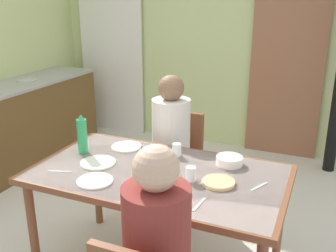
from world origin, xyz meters
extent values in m
plane|color=beige|center=(0.00, 0.00, 0.00)|extent=(6.07, 6.07, 0.00)
cube|color=#C7D68F|center=(0.00, 2.34, 1.27)|extent=(4.28, 0.10, 2.54)
cube|color=#975F41|center=(0.88, 2.26, 1.00)|extent=(0.80, 0.05, 2.00)
cube|color=white|center=(-1.36, 2.24, 1.07)|extent=(0.90, 0.03, 2.13)
cube|color=brown|center=(-1.71, 0.67, 0.43)|extent=(0.60, 2.40, 0.87)
cube|color=#9E9E99|center=(-1.71, 0.67, 0.89)|extent=(0.61, 2.45, 0.03)
cylinder|color=#B7B7BC|center=(-1.71, 1.03, 0.91)|extent=(0.21, 0.21, 0.01)
cube|color=brown|center=(0.44, -0.21, 0.74)|extent=(1.56, 0.88, 0.04)
cube|color=beige|center=(0.44, -0.21, 0.75)|extent=(1.50, 0.84, 0.00)
cylinder|color=brown|center=(-0.28, -0.58, 0.36)|extent=(0.06, 0.06, 0.72)
cylinder|color=brown|center=(-0.28, 0.15, 0.36)|extent=(0.06, 0.06, 0.72)
cylinder|color=brown|center=(1.15, 0.15, 0.36)|extent=(0.06, 0.06, 0.72)
cube|color=brown|center=(0.24, 0.50, 0.45)|extent=(0.40, 0.40, 0.04)
cube|color=brown|center=(0.24, 0.68, 0.66)|extent=(0.38, 0.04, 0.42)
cylinder|color=brown|center=(0.41, 0.33, 0.21)|extent=(0.04, 0.04, 0.41)
cylinder|color=brown|center=(0.07, 0.33, 0.21)|extent=(0.04, 0.04, 0.41)
cylinder|color=brown|center=(0.41, 0.67, 0.21)|extent=(0.04, 0.04, 0.41)
cylinder|color=brown|center=(0.07, 0.67, 0.21)|extent=(0.04, 0.04, 0.41)
cylinder|color=maroon|center=(0.73, -0.88, 0.77)|extent=(0.30, 0.30, 0.52)
sphere|color=beige|center=(0.73, -0.88, 1.12)|extent=(0.20, 0.20, 0.20)
cube|color=white|center=(0.24, 0.34, 0.51)|extent=(0.30, 0.22, 0.12)
cylinder|color=silver|center=(0.24, 0.45, 0.77)|extent=(0.30, 0.30, 0.52)
sphere|color=#846047|center=(0.24, 0.45, 1.12)|extent=(0.20, 0.20, 0.20)
cylinder|color=#289954|center=(-0.17, -0.14, 0.87)|extent=(0.07, 0.07, 0.24)
cone|color=#32A35C|center=(-0.17, -0.14, 1.01)|extent=(0.05, 0.05, 0.04)
cylinder|color=silver|center=(0.81, 0.06, 0.78)|extent=(0.17, 0.17, 0.05)
cylinder|color=white|center=(0.06, 0.06, 0.76)|extent=(0.21, 0.21, 0.01)
cylinder|color=white|center=(0.03, -0.26, 0.76)|extent=(0.23, 0.23, 0.01)
cylinder|color=white|center=(0.15, -0.48, 0.76)|extent=(0.21, 0.21, 0.01)
cylinder|color=silver|center=(0.66, -0.25, 0.80)|extent=(0.06, 0.06, 0.09)
cylinder|color=silver|center=(0.45, 0.06, 0.80)|extent=(0.06, 0.06, 0.09)
cylinder|color=#DBB77A|center=(0.82, -0.23, 0.77)|extent=(0.19, 0.19, 0.02)
cube|color=silver|center=(0.52, -0.35, 0.76)|extent=(0.07, 0.15, 0.00)
cube|color=silver|center=(0.79, -0.49, 0.76)|extent=(0.03, 0.15, 0.00)
cube|color=silver|center=(1.04, -0.17, 0.76)|extent=(0.08, 0.14, 0.00)
cube|color=silver|center=(-0.12, -0.45, 0.76)|extent=(0.15, 0.06, 0.00)
camera|label=1|loc=(1.34, -2.19, 1.79)|focal=41.44mm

